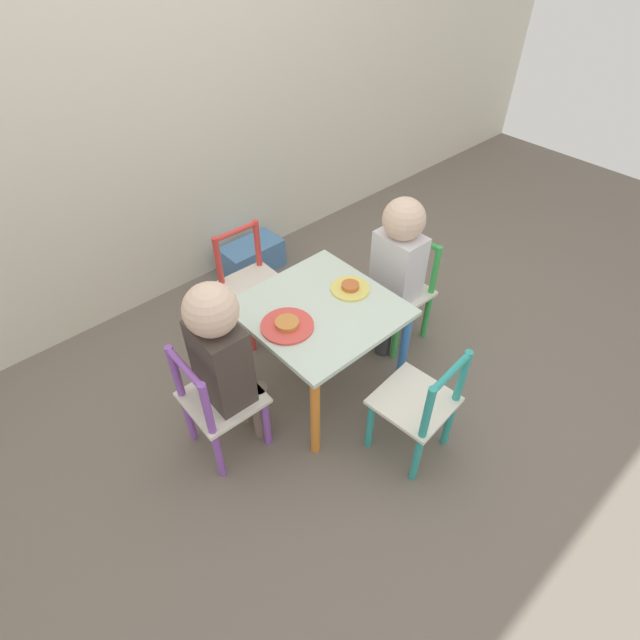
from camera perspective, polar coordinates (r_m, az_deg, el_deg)
ground_plane at (r=2.22m, az=0.00°, el=-7.05°), size 6.00×6.00×0.00m
house_wall at (r=2.36m, az=-20.23°, el=30.89°), size 6.00×0.06×2.60m
kids_table at (r=1.95m, az=0.00°, el=-0.03°), size 0.55×0.55×0.44m
chair_purple at (r=1.86m, az=-11.61°, el=-9.30°), size 0.27×0.27×0.51m
chair_green at (r=2.30m, az=9.19°, el=3.19°), size 0.26×0.26×0.51m
chair_teal at (r=1.85m, az=11.25°, el=-9.70°), size 0.28×0.28×0.51m
chair_red at (r=2.33m, az=-7.82°, el=3.98°), size 0.27×0.27×0.51m
child_left at (r=1.72m, az=-10.94°, el=-3.84°), size 0.23×0.20×0.77m
child_right at (r=2.14m, az=8.69°, el=6.66°), size 0.22×0.20×0.74m
plate_left at (r=1.83m, az=-3.77°, el=-0.59°), size 0.20×0.20×0.03m
plate_right at (r=1.99m, az=3.47°, el=3.68°), size 0.16×0.16×0.03m
storage_bin at (r=2.81m, az=-7.74°, el=7.17°), size 0.33×0.19×0.16m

